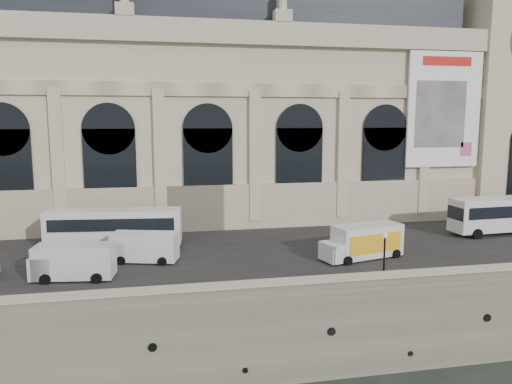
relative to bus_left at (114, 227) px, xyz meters
The scene contains 12 objects.
ground 22.75m from the bus_left, 50.83° to the right, with size 260.00×260.00×0.00m, color black.
quay 23.42m from the bus_left, 53.99° to the left, with size 160.00×70.00×6.00m, color gray.
street 13.82m from the bus_left, 10.54° to the right, with size 160.00×24.00×0.06m, color #2D2D2D.
parapet 20.87m from the bus_left, 49.78° to the right, with size 160.00×1.40×1.21m.
museum 19.96m from the bus_left, 62.52° to the left, with size 69.00×18.70×29.10m.
clock_pavilion 51.17m from the bus_left, 13.54° to the left, with size 13.00×14.72×36.70m.
bus_left is the anchor object (origin of this frame).
bus_right 40.30m from the bus_left, ahead, with size 13.32×3.62×3.89m.
van_b 9.32m from the bus_left, 105.99° to the right, with size 6.22×3.07×2.66m.
van_c 5.85m from the bus_left, 63.90° to the right, with size 6.01×3.55×2.51m.
box_truck 22.80m from the bus_left, 20.54° to the right, with size 7.66×4.03×2.95m.
lamp_right 24.80m from the bus_left, 35.62° to the right, with size 0.39×0.39×3.80m.
Camera 1 is at (-9.48, -30.68, 18.03)m, focal length 35.00 mm.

